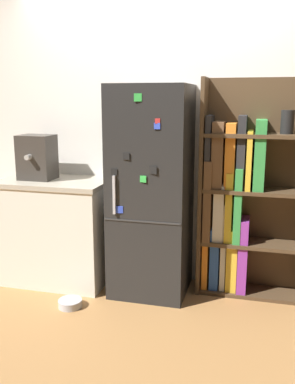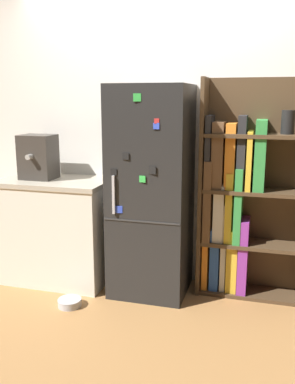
{
  "view_description": "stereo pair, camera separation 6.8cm",
  "coord_description": "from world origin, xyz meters",
  "px_view_note": "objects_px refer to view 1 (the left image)",
  "views": [
    {
      "loc": [
        0.84,
        -3.15,
        1.62
      ],
      "look_at": [
        -0.03,
        0.15,
        0.86
      ],
      "focal_mm": 40.0,
      "sensor_mm": 36.0,
      "label": 1
    },
    {
      "loc": [
        0.91,
        -3.14,
        1.62
      ],
      "look_at": [
        -0.03,
        0.15,
        0.86
      ],
      "focal_mm": 40.0,
      "sensor_mm": 36.0,
      "label": 2
    }
  ],
  "objects_px": {
    "bookshelf": "(241,199)",
    "espresso_machine": "(37,157)",
    "refrigerator": "(151,192)",
    "pet_bowl": "(70,303)"
  },
  "relations": [
    {
      "from": "bookshelf",
      "to": "espresso_machine",
      "type": "relative_size",
      "value": 4.61
    },
    {
      "from": "refrigerator",
      "to": "espresso_machine",
      "type": "relative_size",
      "value": 4.47
    },
    {
      "from": "bookshelf",
      "to": "espresso_machine",
      "type": "bearing_deg",
      "value": -174.45
    },
    {
      "from": "refrigerator",
      "to": "pet_bowl",
      "type": "height_order",
      "value": "refrigerator"
    },
    {
      "from": "refrigerator",
      "to": "bookshelf",
      "type": "distance_m",
      "value": 0.74
    },
    {
      "from": "bookshelf",
      "to": "pet_bowl",
      "type": "distance_m",
      "value": 1.61
    },
    {
      "from": "bookshelf",
      "to": "pet_bowl",
      "type": "xyz_separation_m",
      "value": [
        -1.26,
        -0.64,
        -0.77
      ]
    },
    {
      "from": "espresso_machine",
      "to": "refrigerator",
      "type": "bearing_deg",
      "value": 0.35
    },
    {
      "from": "bookshelf",
      "to": "espresso_machine",
      "type": "height_order",
      "value": "bookshelf"
    },
    {
      "from": "espresso_machine",
      "to": "pet_bowl",
      "type": "relative_size",
      "value": 2.03
    }
  ]
}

